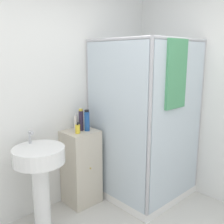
{
  "coord_description": "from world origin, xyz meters",
  "views": [
    {
      "loc": [
        -1.25,
        -0.86,
        1.74
      ],
      "look_at": [
        0.56,
        1.08,
        1.16
      ],
      "focal_mm": 42.0,
      "sensor_mm": 36.0,
      "label": 1
    }
  ],
  "objects_px": {
    "sink": "(40,170)",
    "lotion_bottle_white": "(76,122)",
    "soap_dispenser": "(78,129)",
    "shampoo_bottle_tall_black": "(81,120)",
    "shampoo_bottle_blue": "(87,121)"
  },
  "relations": [
    {
      "from": "sink",
      "to": "lotion_bottle_white",
      "type": "height_order",
      "value": "lotion_bottle_white"
    },
    {
      "from": "shampoo_bottle_blue",
      "to": "sink",
      "type": "bearing_deg",
      "value": -171.47
    },
    {
      "from": "shampoo_bottle_blue",
      "to": "lotion_bottle_white",
      "type": "distance_m",
      "value": 0.15
    },
    {
      "from": "soap_dispenser",
      "to": "lotion_bottle_white",
      "type": "height_order",
      "value": "lotion_bottle_white"
    },
    {
      "from": "shampoo_bottle_tall_black",
      "to": "lotion_bottle_white",
      "type": "distance_m",
      "value": 0.09
    },
    {
      "from": "soap_dispenser",
      "to": "shampoo_bottle_blue",
      "type": "bearing_deg",
      "value": 3.77
    },
    {
      "from": "sink",
      "to": "lotion_bottle_white",
      "type": "bearing_deg",
      "value": 21.42
    },
    {
      "from": "sink",
      "to": "lotion_bottle_white",
      "type": "distance_m",
      "value": 0.73
    },
    {
      "from": "sink",
      "to": "shampoo_bottle_tall_black",
      "type": "bearing_deg",
      "value": 14.26
    },
    {
      "from": "soap_dispenser",
      "to": "sink",
      "type": "bearing_deg",
      "value": -170.24
    },
    {
      "from": "sink",
      "to": "shampoo_bottle_tall_black",
      "type": "distance_m",
      "value": 0.74
    },
    {
      "from": "sink",
      "to": "shampoo_bottle_tall_black",
      "type": "height_order",
      "value": "shampoo_bottle_tall_black"
    },
    {
      "from": "sink",
      "to": "shampoo_bottle_blue",
      "type": "bearing_deg",
      "value": 8.53
    },
    {
      "from": "soap_dispenser",
      "to": "shampoo_bottle_tall_black",
      "type": "xyz_separation_m",
      "value": [
        0.1,
        0.07,
        0.07
      ]
    },
    {
      "from": "shampoo_bottle_tall_black",
      "to": "sink",
      "type": "bearing_deg",
      "value": -165.74
    }
  ]
}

